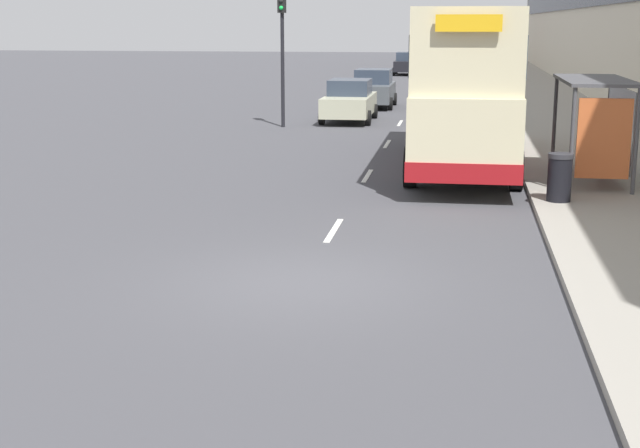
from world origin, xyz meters
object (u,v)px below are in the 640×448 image
car_0 (373,89)px  car_1 (457,57)px  car_2 (349,101)px  bus_shelter (602,111)px  double_decker_bus_near (465,85)px  car_3 (407,64)px  traffic_light_far_kerb (282,33)px  litter_bin (560,177)px

car_0 → car_1: (3.75, 40.67, 0.00)m
car_0 → car_2: bearing=86.8°
bus_shelter → car_0: (-7.52, 20.17, -0.99)m
double_decker_bus_near → car_1: size_ratio=2.60×
bus_shelter → car_0: size_ratio=0.99×
car_1 → car_3: size_ratio=1.09×
car_1 → traffic_light_far_kerb: 49.91m
double_decker_bus_near → car_0: size_ratio=2.66×
car_1 → bus_shelter: bearing=-86.4°
bus_shelter → traffic_light_far_kerb: traffic_light_far_kerb is taller
car_0 → car_1: bearing=-95.3°
double_decker_bus_near → car_1: 58.15m
car_3 → car_1: bearing=-105.6°
car_1 → traffic_light_far_kerb: traffic_light_far_kerb is taller
car_1 → litter_bin: (2.56, -63.57, -0.22)m
bus_shelter → traffic_light_far_kerb: (-10.17, 11.41, 1.68)m
car_3 → litter_bin: (6.31, -50.14, -0.19)m
car_1 → litter_bin: bearing=-87.7°
bus_shelter → double_decker_bus_near: 4.29m
car_0 → car_2: size_ratio=0.95×
car_1 → traffic_light_far_kerb: (-6.39, -49.42, 2.67)m
litter_bin → car_3: bearing=97.2°
traffic_light_far_kerb → car_3: bearing=85.8°
car_0 → litter_bin: size_ratio=4.06×
double_decker_bus_near → car_2: bearing=112.4°
car_3 → traffic_light_far_kerb: bearing=85.8°
double_decker_bus_near → car_1: bearing=90.5°
litter_bin → traffic_light_far_kerb: bearing=122.3°
double_decker_bus_near → litter_bin: size_ratio=10.79×
car_0 → car_2: (-0.36, -6.32, -0.04)m
double_decker_bus_near → car_2: double_decker_bus_near is taller
car_0 → car_3: (-0.01, 27.23, -0.03)m
double_decker_bus_near → car_3: (-4.24, 44.69, -1.43)m
car_2 → litter_bin: car_2 is taller
traffic_light_far_kerb → car_2: bearing=46.8°
car_1 → car_3: 13.95m
car_0 → car_1: 40.84m
bus_shelter → litter_bin: bearing=-114.1°
car_0 → litter_bin: car_0 is taller
car_1 → car_2: 47.16m
bus_shelter → litter_bin: size_ratio=4.00×
bus_shelter → car_1: 60.96m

